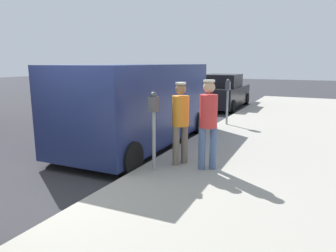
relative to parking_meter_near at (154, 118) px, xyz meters
name	(u,v)px	position (x,y,z in m)	size (l,w,h in m)	color
ground_plane	(72,180)	(-1.35, -0.82, -1.18)	(80.00, 80.00, 0.00)	#2D2D33
sidewalk_slab	(260,215)	(2.15, -0.82, -1.11)	(5.00, 32.00, 0.15)	#9E998E
parking_meter_near	(154,118)	(0.00, 0.00, 0.00)	(0.14, 0.18, 1.52)	gray
parking_meter_far	(228,94)	(0.00, 5.12, 0.00)	(0.14, 0.18, 1.52)	gray
pedestrian_in_red	(208,119)	(0.90, 0.53, -0.03)	(0.34, 0.34, 1.73)	#4C608C
pedestrian_in_orange	(180,118)	(0.30, 0.58, -0.08)	(0.34, 0.34, 1.67)	#726656
parked_van	(140,103)	(-1.50, 1.96, -0.03)	(2.26, 5.26, 2.15)	navy
parked_sedan_ahead	(223,93)	(-1.58, 9.96, -0.43)	(2.06, 4.45, 1.65)	black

